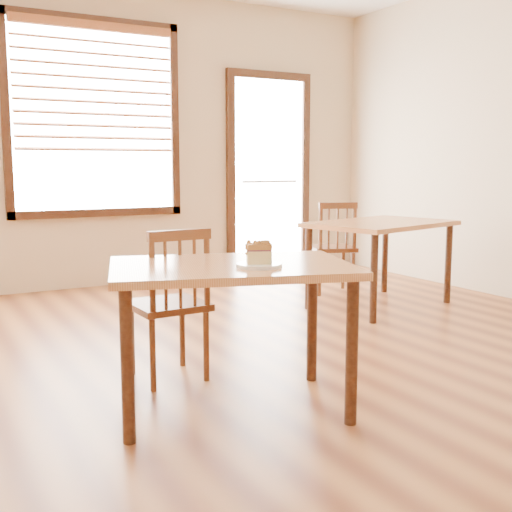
{
  "coord_description": "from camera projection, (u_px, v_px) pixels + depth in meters",
  "views": [
    {
      "loc": [
        -1.45,
        -2.48,
        1.24
      ],
      "look_at": [
        0.05,
        0.23,
        0.8
      ],
      "focal_mm": 45.0,
      "sensor_mm": 36.0,
      "label": 1
    }
  ],
  "objects": [
    {
      "name": "ground",
      "position": [
        270.0,
        431.0,
        3.02
      ],
      "size": [
        8.0,
        8.0,
        0.0
      ],
      "primitive_type": "plane",
      "color": "#9A5C2D"
    },
    {
      "name": "room_shell",
      "position": [
        271.0,
        27.0,
        2.76
      ],
      "size": [
        8.0,
        8.0,
        8.0
      ],
      "color": "beige",
      "rests_on": "ground"
    },
    {
      "name": "window_right",
      "position": [
        95.0,
        107.0,
        6.34
      ],
      "size": [
        1.76,
        0.1,
        1.96
      ],
      "color": "white",
      "rests_on": "room_shell"
    },
    {
      "name": "entry_door",
      "position": [
        269.0,
        169.0,
        7.4
      ],
      "size": [
        1.08,
        0.06,
        2.29
      ],
      "color": "white",
      "rests_on": "ground"
    },
    {
      "name": "cafe_table_main",
      "position": [
        231.0,
        283.0,
        3.22
      ],
      "size": [
        1.37,
        1.11,
        0.75
      ],
      "rotation": [
        0.0,
        0.0,
        -0.3
      ],
      "color": "tan",
      "rests_on": "ground"
    },
    {
      "name": "cafe_chair_main",
      "position": [
        170.0,
        303.0,
        3.68
      ],
      "size": [
        0.42,
        0.42,
        0.9
      ],
      "rotation": [
        0.0,
        0.0,
        3.18
      ],
      "color": "#5D3019",
      "rests_on": "ground"
    },
    {
      "name": "cafe_table_second",
      "position": [
        381.0,
        232.0,
        5.61
      ],
      "size": [
        1.41,
        1.11,
        0.75
      ],
      "rotation": [
        0.0,
        0.0,
        0.24
      ],
      "color": "tan",
      "rests_on": "ground"
    },
    {
      "name": "cafe_chair_second",
      "position": [
        333.0,
        247.0,
        6.2
      ],
      "size": [
        0.52,
        0.52,
        0.9
      ],
      "rotation": [
        0.0,
        0.0,
        2.79
      ],
      "color": "#5D3019",
      "rests_on": "ground"
    },
    {
      "name": "plate",
      "position": [
        259.0,
        265.0,
        3.1
      ],
      "size": [
        0.22,
        0.22,
        0.02
      ],
      "color": "white",
      "rests_on": "cafe_table_main"
    },
    {
      "name": "cake_slice",
      "position": [
        259.0,
        252.0,
        3.1
      ],
      "size": [
        0.14,
        0.13,
        0.11
      ],
      "rotation": [
        0.0,
        0.0,
        -0.42
      ],
      "color": "#E7C982",
      "rests_on": "plate"
    }
  ]
}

